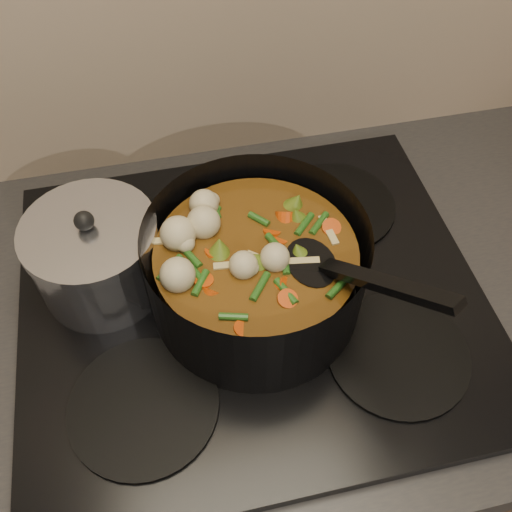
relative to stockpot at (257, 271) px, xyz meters
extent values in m
cube|color=brown|center=(0.00, 0.01, -0.56)|extent=(2.60, 0.60, 0.86)
cube|color=black|center=(0.00, 0.01, -0.11)|extent=(2.64, 0.64, 0.05)
cube|color=black|center=(0.00, 0.01, -0.07)|extent=(0.62, 0.54, 0.02)
cylinder|color=black|center=(-0.16, -0.12, -0.06)|extent=(0.18, 0.18, 0.01)
cylinder|color=black|center=(0.16, -0.12, -0.06)|extent=(0.18, 0.18, 0.01)
cylinder|color=black|center=(-0.16, 0.14, -0.06)|extent=(0.18, 0.18, 0.01)
cylinder|color=black|center=(0.16, 0.14, -0.06)|extent=(0.18, 0.18, 0.01)
cylinder|color=black|center=(0.00, 0.00, 0.00)|extent=(0.35, 0.35, 0.14)
cylinder|color=black|center=(0.00, 0.00, -0.06)|extent=(0.27, 0.27, 0.01)
cylinder|color=#5D3C0F|center=(0.00, 0.00, -0.01)|extent=(0.25, 0.25, 0.10)
cylinder|color=#C14909|center=(0.04, 0.00, 0.04)|extent=(0.03, 0.03, 0.03)
cylinder|color=#C14909|center=(0.04, 0.05, 0.04)|extent=(0.04, 0.04, 0.03)
cylinder|color=#C14909|center=(-0.03, 0.09, 0.04)|extent=(0.04, 0.04, 0.03)
cylinder|color=#C14909|center=(-0.05, 0.02, 0.04)|extent=(0.03, 0.03, 0.03)
cylinder|color=#C14909|center=(-0.07, -0.05, 0.04)|extent=(0.04, 0.03, 0.03)
cylinder|color=#C14909|center=(0.00, -0.04, 0.04)|extent=(0.04, 0.04, 0.03)
cylinder|color=#C14909|center=(0.05, -0.04, 0.04)|extent=(0.03, 0.04, 0.03)
cylinder|color=#C14909|center=(0.09, 0.03, 0.04)|extent=(0.03, 0.03, 0.03)
cylinder|color=#C14909|center=(0.02, 0.05, 0.04)|extent=(0.04, 0.04, 0.03)
cylinder|color=#C14909|center=(-0.05, 0.07, 0.04)|extent=(0.04, 0.04, 0.03)
cylinder|color=#C14909|center=(-0.04, 0.00, 0.04)|extent=(0.03, 0.03, 0.03)
sphere|color=beige|center=(0.06, 0.00, 0.05)|extent=(0.04, 0.04, 0.04)
sphere|color=beige|center=(0.01, 0.06, 0.05)|extent=(0.04, 0.04, 0.04)
sphere|color=beige|center=(-0.06, 0.02, 0.05)|extent=(0.04, 0.04, 0.04)
sphere|color=beige|center=(-0.03, -0.05, 0.05)|extent=(0.04, 0.04, 0.04)
sphere|color=beige|center=(0.05, -0.03, 0.05)|extent=(0.04, 0.04, 0.04)
sphere|color=beige|center=(0.04, 0.04, 0.05)|extent=(0.04, 0.04, 0.04)
cone|color=#596E1B|center=(0.01, -0.08, 0.04)|extent=(0.04, 0.04, 0.03)
cone|color=#596E1B|center=(0.08, 0.02, 0.04)|extent=(0.04, 0.04, 0.03)
cone|color=#596E1B|center=(-0.02, 0.08, 0.04)|extent=(0.04, 0.04, 0.03)
cone|color=#596E1B|center=(-0.08, -0.03, 0.04)|extent=(0.04, 0.04, 0.03)
cone|color=#596E1B|center=(0.03, -0.07, 0.04)|extent=(0.04, 0.04, 0.03)
cylinder|color=#275D1B|center=(0.03, 0.03, 0.04)|extent=(0.01, 0.04, 0.01)
cylinder|color=#275D1B|center=(0.00, 0.09, 0.04)|extent=(0.03, 0.03, 0.01)
cylinder|color=#275D1B|center=(-0.06, 0.05, 0.04)|extent=(0.04, 0.02, 0.01)
cylinder|color=#275D1B|center=(-0.06, 0.00, 0.04)|extent=(0.02, 0.04, 0.01)
cylinder|color=#275D1B|center=(-0.03, -0.03, 0.04)|extent=(0.02, 0.04, 0.01)
cylinder|color=#275D1B|center=(0.00, -0.09, 0.04)|extent=(0.04, 0.02, 0.01)
cylinder|color=#275D1B|center=(0.06, -0.05, 0.04)|extent=(0.03, 0.03, 0.01)
cylinder|color=#275D1B|center=(0.06, 0.00, 0.04)|extent=(0.01, 0.04, 0.01)
cylinder|color=#275D1B|center=(0.03, 0.03, 0.04)|extent=(0.03, 0.03, 0.01)
cylinder|color=#275D1B|center=(0.00, 0.09, 0.04)|extent=(0.04, 0.02, 0.01)
cylinder|color=#275D1B|center=(-0.06, 0.05, 0.04)|extent=(0.02, 0.04, 0.01)
cylinder|color=#275D1B|center=(-0.06, 0.00, 0.04)|extent=(0.02, 0.04, 0.01)
cylinder|color=#275D1B|center=(-0.03, -0.03, 0.04)|extent=(0.04, 0.02, 0.01)
cylinder|color=#275D1B|center=(0.00, -0.09, 0.04)|extent=(0.03, 0.03, 0.01)
cylinder|color=#275D1B|center=(0.06, -0.05, 0.04)|extent=(0.01, 0.04, 0.01)
cube|color=tan|center=(-0.07, -0.01, 0.04)|extent=(0.04, 0.01, 0.00)
cube|color=tan|center=(0.01, -0.07, 0.04)|extent=(0.02, 0.04, 0.00)
cube|color=tan|center=(0.07, 0.02, 0.04)|extent=(0.04, 0.03, 0.00)
cube|color=tan|center=(-0.02, 0.07, 0.04)|extent=(0.04, 0.03, 0.00)
cube|color=tan|center=(-0.07, -0.02, 0.04)|extent=(0.03, 0.04, 0.00)
ellipsoid|color=black|center=(0.06, -0.03, 0.04)|extent=(0.07, 0.08, 0.01)
cube|color=black|center=(0.11, -0.11, 0.09)|extent=(0.10, 0.15, 0.10)
cylinder|color=silver|center=(-0.20, 0.07, -0.01)|extent=(0.17, 0.17, 0.10)
cylinder|color=silver|center=(-0.20, 0.07, 0.05)|extent=(0.17, 0.17, 0.01)
sphere|color=black|center=(-0.20, 0.07, 0.06)|extent=(0.02, 0.02, 0.02)
camera|label=1|loc=(-0.09, -0.42, 0.58)|focal=40.00mm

